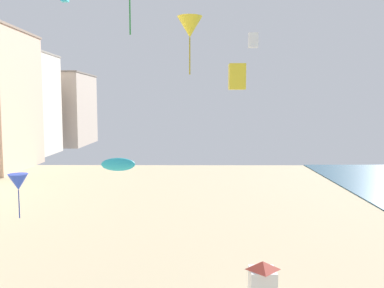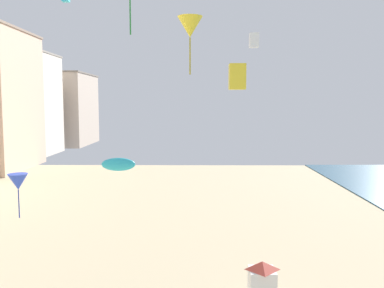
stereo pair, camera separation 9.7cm
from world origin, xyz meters
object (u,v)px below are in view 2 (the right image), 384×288
Objects in this scene: lifeguard_stand at (262,278)px; kite_yellow_box at (237,77)px; kite_white_box_2 at (254,40)px; kite_cyan_parafoil at (118,164)px; kite_blue_delta at (18,182)px; kite_yellow_delta_2 at (190,27)px.

kite_yellow_box is at bearing 105.52° from lifeguard_stand.
kite_white_box_2 reaches higher than kite_cyan_parafoil.
kite_yellow_delta_2 is at bearing 48.70° from kite_blue_delta.
kite_cyan_parafoil is (-4.19, -1.38, -8.10)m from kite_yellow_delta_2.
kite_cyan_parafoil is (-9.49, -12.08, -8.90)m from kite_white_box_2.
kite_yellow_box is at bearing 35.59° from kite_blue_delta.
kite_blue_delta is at bearing -113.77° from kite_cyan_parafoil.
kite_blue_delta is 0.55× the size of kite_yellow_delta_2.
kite_yellow_box is at bearing -21.12° from kite_yellow_delta_2.
kite_blue_delta is at bearing -131.30° from kite_yellow_delta_2.
kite_white_box_2 is at bearing 63.63° from kite_yellow_delta_2.
kite_cyan_parafoil is 8.62m from kite_yellow_box.
kite_white_box_2 is at bearing 56.52° from kite_blue_delta.
kite_blue_delta is 7.42m from kite_cyan_parafoil.
kite_blue_delta is 13.13m from kite_yellow_box.
lifeguard_stand is 1.34× the size of kite_blue_delta.
kite_yellow_box reaches higher than kite_cyan_parafoil.
kite_yellow_delta_2 is 2.32× the size of kite_yellow_box.
kite_yellow_delta_2 is (-3.18, 8.42, 11.90)m from lifeguard_stand.
kite_white_box_2 reaches higher than kite_yellow_box.
kite_blue_delta is (-10.35, 0.25, 4.06)m from lifeguard_stand.
kite_yellow_delta_2 is at bearing 18.25° from kite_cyan_parafoil.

